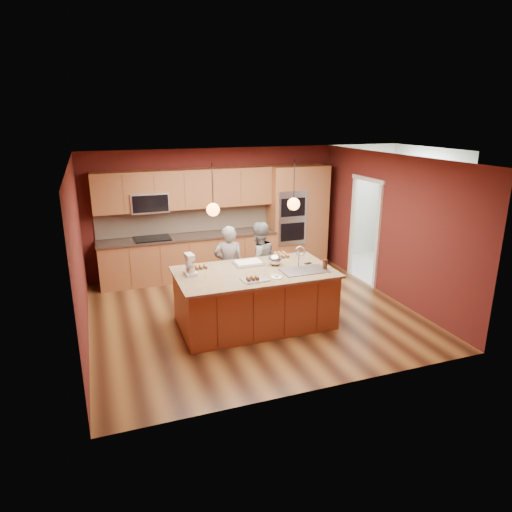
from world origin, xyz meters
name	(u,v)px	position (x,y,z in m)	size (l,w,h in m)	color
floor	(253,313)	(0.00, 0.00, 0.00)	(5.50, 5.50, 0.00)	#3E2213
ceiling	(252,158)	(0.00, 0.00, 2.70)	(5.50, 5.50, 0.00)	white
wall_back	(214,211)	(0.00, 2.50, 1.35)	(5.50, 5.50, 0.00)	#511A16
wall_front	(322,292)	(0.00, -2.50, 1.35)	(5.50, 5.50, 0.00)	#511A16
wall_left	(79,256)	(-2.75, 0.00, 1.35)	(5.00, 5.00, 0.00)	#511A16
wall_right	(390,227)	(2.75, 0.00, 1.35)	(5.00, 5.00, 0.00)	#511A16
cabinet_run	(187,233)	(-0.68, 2.25, 0.98)	(3.74, 0.64, 2.30)	brown
oven_column	(297,217)	(1.85, 2.19, 1.15)	(1.30, 0.62, 2.30)	brown
doorway_trim	(364,232)	(2.73, 0.80, 1.05)	(0.08, 1.11, 2.20)	silver
laundry_room	(421,182)	(4.35, 1.20, 1.95)	(2.60, 2.70, 2.70)	beige
pendant_left	(213,209)	(-0.78, -0.42, 2.00)	(0.20, 0.20, 0.80)	black
pendant_right	(294,204)	(0.56, -0.42, 2.00)	(0.20, 0.20, 0.80)	black
island	(256,297)	(-0.09, -0.42, 0.48)	(2.56, 1.43, 1.32)	brown
person_left	(229,266)	(-0.26, 0.55, 0.75)	(0.54, 0.36, 1.49)	black
person_right	(259,262)	(0.31, 0.55, 0.75)	(0.73, 0.57, 1.51)	gray
stand_mixer	(190,266)	(-1.13, -0.24, 1.09)	(0.20, 0.27, 0.34)	silver
sheet_cake	(248,263)	(-0.09, -0.05, 0.96)	(0.50, 0.37, 0.05)	silver
cooling_rack	(255,279)	(-0.25, -0.82, 0.95)	(0.40, 0.28, 0.02)	#AAABB1
mixing_bowl	(275,260)	(0.32, -0.24, 1.03)	(0.23, 0.23, 0.20)	silver
plate	(276,277)	(0.10, -0.84, 0.95)	(0.17, 0.17, 0.01)	white
tumbler	(325,264)	(1.01, -0.71, 1.02)	(0.08, 0.08, 0.16)	#3B1A0E
phone	(308,263)	(0.88, -0.36, 0.95)	(0.13, 0.07, 0.01)	black
cupcakes_left	(199,267)	(-0.94, -0.01, 0.97)	(0.30, 0.15, 0.07)	#B46E3F
cupcakes_rack	(253,278)	(-0.30, -0.84, 0.99)	(0.21, 0.14, 0.06)	#B46E3F
cupcakes_right	(281,255)	(0.61, 0.17, 0.97)	(0.22, 0.30, 0.07)	#B46E3F
washer	(420,253)	(4.21, 0.80, 0.46)	(0.57, 0.59, 0.92)	silver
dryer	(399,243)	(4.23, 1.59, 0.47)	(0.59, 0.61, 0.95)	silver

